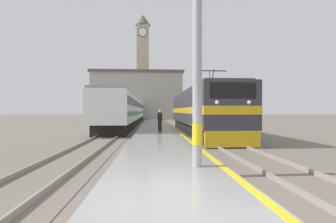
% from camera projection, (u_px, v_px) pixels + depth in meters
% --- Properties ---
extents(ground_plane, '(200.00, 200.00, 0.00)m').
position_uv_depth(ground_plane, '(155.00, 125.00, 34.85)').
color(ground_plane, '#70665B').
extents(platform, '(3.30, 140.00, 0.32)m').
position_uv_depth(platform, '(156.00, 126.00, 29.85)').
color(platform, '#999999').
rests_on(platform, ground).
extents(rail_track_near, '(2.84, 140.00, 0.16)m').
position_uv_depth(rail_track_near, '(186.00, 127.00, 30.07)').
color(rail_track_near, '#70665B').
rests_on(rail_track_near, ground).
extents(rail_track_far, '(2.84, 140.00, 0.16)m').
position_uv_depth(rail_track_far, '(124.00, 127.00, 29.63)').
color(rail_track_far, '#70665B').
rests_on(rail_track_far, ground).
extents(locomotive_train, '(2.92, 18.71, 4.57)m').
position_uv_depth(locomotive_train, '(199.00, 111.00, 22.00)').
color(locomotive_train, black).
rests_on(locomotive_train, ground).
extents(passenger_train, '(2.92, 46.52, 3.60)m').
position_uv_depth(passenger_train, '(132.00, 110.00, 40.63)').
color(passenger_train, black).
rests_on(passenger_train, ground).
extents(catenary_mast, '(2.99, 0.29, 8.60)m').
position_uv_depth(catenary_mast, '(201.00, 13.00, 7.30)').
color(catenary_mast, '#9E9EA3').
rests_on(catenary_mast, platform).
extents(person_on_platform, '(0.34, 0.34, 1.60)m').
position_uv_depth(person_on_platform, '(160.00, 120.00, 19.86)').
color(person_on_platform, '#23232D').
rests_on(person_on_platform, platform).
extents(second_waiting_passenger, '(0.34, 0.34, 1.67)m').
position_uv_depth(second_waiting_passenger, '(159.00, 119.00, 23.13)').
color(second_waiting_passenger, '#23232D').
rests_on(second_waiting_passenger, platform).
extents(clock_tower, '(3.83, 3.83, 26.63)m').
position_uv_depth(clock_tower, '(143.00, 64.00, 67.31)').
color(clock_tower, tan).
rests_on(clock_tower, ground).
extents(station_building, '(19.25, 7.90, 10.23)m').
position_uv_depth(station_building, '(138.00, 96.00, 56.18)').
color(station_building, '#A8A399').
rests_on(station_building, ground).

